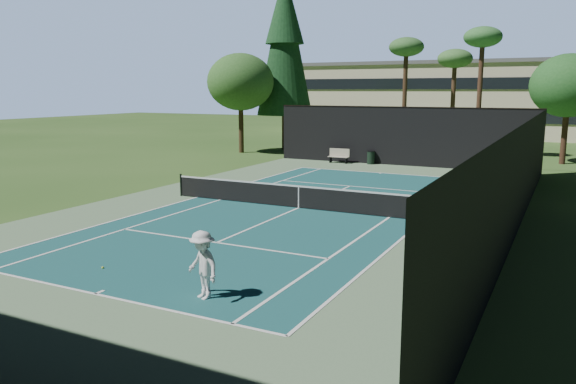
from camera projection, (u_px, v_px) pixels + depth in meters
name	position (u px, v px, depth m)	size (l,w,h in m)	color
ground	(299.00, 208.00, 24.70)	(160.00, 160.00, 0.00)	#31551F
apron_slab	(299.00, 208.00, 24.70)	(18.00, 32.00, 0.01)	#60825B
court_surface	(299.00, 208.00, 24.70)	(10.97, 23.77, 0.01)	#1A5253
court_lines	(299.00, 208.00, 24.69)	(11.07, 23.87, 0.01)	white
tennis_net	(299.00, 196.00, 24.60)	(12.90, 0.10, 1.10)	black
fence	(299.00, 163.00, 24.39)	(18.04, 32.05, 4.03)	black
player	(203.00, 265.00, 13.87)	(1.12, 0.64, 1.74)	white
tennis_ball_a	(103.00, 268.00, 16.32)	(0.08, 0.08, 0.08)	#CFE233
tennis_ball_b	(298.00, 188.00, 29.57)	(0.07, 0.07, 0.07)	yellow
tennis_ball_c	(327.00, 196.00, 27.26)	(0.07, 0.07, 0.07)	#BED730
tennis_ball_d	(256.00, 188.00, 29.49)	(0.07, 0.07, 0.07)	#C1DB31
park_bench	(339.00, 155.00, 39.95)	(1.50, 0.45, 1.02)	beige
trash_bin	(371.00, 157.00, 39.31)	(0.56, 0.56, 0.95)	black
pine_tree	(285.00, 37.00, 47.63)	(4.80, 4.80, 15.00)	#3F2C1B
palm_a	(406.00, 51.00, 45.18)	(2.80, 2.80, 9.32)	#462F1E
palm_b	(455.00, 62.00, 45.52)	(2.80, 2.80, 8.42)	#4D3321
palm_c	(483.00, 42.00, 41.56)	(2.80, 2.80, 9.77)	#4B2F20
decid_tree_a	(569.00, 86.00, 38.58)	(5.12, 5.12, 7.62)	#442A1D
decid_tree_c	(240.00, 82.00, 45.69)	(5.44, 5.44, 8.09)	#422F1C
campus_building	(473.00, 98.00, 64.29)	(40.50, 12.50, 8.30)	beige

